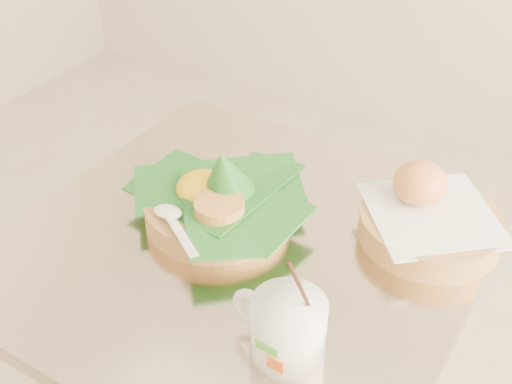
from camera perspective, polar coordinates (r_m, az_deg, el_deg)
The scene contains 4 objects.
cafe_table at distance 1.17m, azimuth -1.06°, elevation -12.58°, with size 0.72×0.72×0.75m.
rice_basket at distance 1.04m, azimuth -3.51°, elevation -0.63°, with size 0.30×0.30×0.15m.
bread_basket at distance 1.04m, azimuth 15.05°, elevation -2.28°, with size 0.26×0.26×0.12m.
coffee_mug at distance 0.82m, azimuth 2.70°, elevation -11.77°, with size 0.13×0.10×0.17m.
Camera 1 is at (0.52, -0.63, 1.40)m, focal length 45.00 mm.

